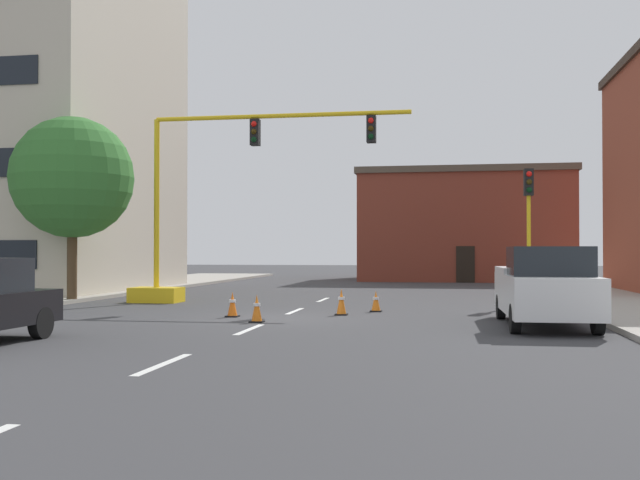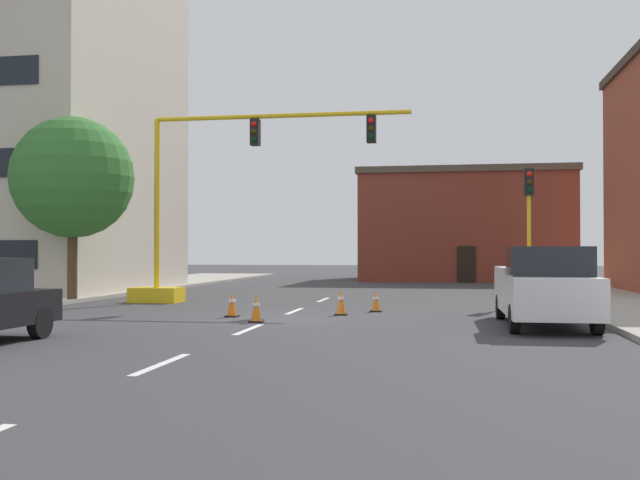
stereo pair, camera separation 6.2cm
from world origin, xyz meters
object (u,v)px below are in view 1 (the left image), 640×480
tree_left_near (72,178)px  traffic_cone_roadside_b (376,302)px  pickup_truck_white (544,287)px  traffic_cone_roadside_c (341,302)px  traffic_cone_roadside_d (232,305)px  traffic_signal_gantry (192,239)px  traffic_cone_roadside_a (257,309)px  traffic_light_pole_right (529,205)px

tree_left_near → traffic_cone_roadside_b: tree_left_near is taller
pickup_truck_white → traffic_cone_roadside_c: bearing=156.1°
tree_left_near → traffic_cone_roadside_d: bearing=-31.8°
traffic_signal_gantry → traffic_cone_roadside_a: 8.24m
traffic_cone_roadside_c → traffic_light_pole_right: bearing=42.1°
traffic_signal_gantry → traffic_cone_roadside_d: 6.51m
traffic_signal_gantry → pickup_truck_white: bearing=-30.1°
traffic_signal_gantry → traffic_cone_roadside_b: (6.98, -2.88, -2.00)m
traffic_cone_roadside_a → traffic_cone_roadside_d: (-1.09, 1.45, -0.01)m
traffic_signal_gantry → traffic_light_pole_right: bearing=5.3°
tree_left_near → traffic_signal_gantry: bearing=10.5°
traffic_signal_gantry → traffic_cone_roadside_a: traffic_signal_gantry is taller
pickup_truck_white → traffic_cone_roadside_b: 5.96m
pickup_truck_white → traffic_cone_roadside_b: (-4.56, 3.79, -0.66)m
traffic_signal_gantry → traffic_cone_roadside_a: size_ratio=14.03×
pickup_truck_white → traffic_cone_roadside_c: size_ratio=7.02×
traffic_signal_gantry → tree_left_near: size_ratio=1.51×
pickup_truck_white → traffic_cone_roadside_d: pickup_truck_white is taller
traffic_signal_gantry → traffic_cone_roadside_b: 7.81m
pickup_truck_white → traffic_cone_roadside_b: pickup_truck_white is taller
tree_left_near → traffic_cone_roadside_b: (11.28, -2.09, -4.25)m
traffic_cone_roadside_b → traffic_cone_roadside_d: 4.62m
traffic_light_pole_right → traffic_cone_roadside_a: size_ratio=6.57×
traffic_cone_roadside_d → traffic_signal_gantry: bearing=119.9°
traffic_cone_roadside_a → traffic_cone_roadside_d: size_ratio=1.03×
traffic_cone_roadside_a → traffic_cone_roadside_d: traffic_cone_roadside_a is taller
traffic_cone_roadside_d → traffic_cone_roadside_c: bearing=20.3°
traffic_cone_roadside_a → traffic_cone_roadside_c: size_ratio=0.95×
pickup_truck_white → traffic_light_pole_right: bearing=86.3°
pickup_truck_white → traffic_cone_roadside_d: size_ratio=7.61×
traffic_signal_gantry → traffic_cone_roadside_c: bearing=-35.0°
traffic_cone_roadside_d → tree_left_near: bearing=148.2°
tree_left_near → traffic_cone_roadside_c: bearing=-18.5°
traffic_signal_gantry → tree_left_near: traffic_signal_gantry is taller
traffic_signal_gantry → traffic_cone_roadside_d: (3.09, -5.38, -1.97)m
pickup_truck_white → tree_left_near: bearing=159.6°
traffic_light_pole_right → traffic_cone_roadside_a: 11.61m
traffic_light_pole_right → pickup_truck_white: 8.21m
traffic_cone_roadside_b → pickup_truck_white: bearing=-39.8°
traffic_cone_roadside_c → traffic_cone_roadside_d: bearing=-159.7°
traffic_light_pole_right → pickup_truck_white: bearing=-93.7°
traffic_cone_roadside_c → traffic_cone_roadside_d: traffic_cone_roadside_c is taller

